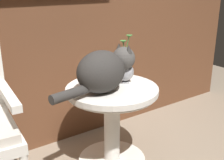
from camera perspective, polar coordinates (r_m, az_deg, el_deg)
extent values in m
cylinder|color=silver|center=(2.14, 0.00, -15.59)|extent=(0.48, 0.48, 0.03)
cylinder|color=silver|center=(2.00, 0.00, -9.23)|extent=(0.11, 0.11, 0.51)
cylinder|color=silver|center=(1.88, 0.00, -1.94)|extent=(0.61, 0.61, 0.03)
torus|color=silver|center=(1.89, 0.00, -2.72)|extent=(0.59, 0.59, 0.02)
cylinder|color=silver|center=(2.02, -19.89, -12.56)|extent=(0.04, 0.04, 0.43)
cube|color=silver|center=(1.62, -20.18, -2.65)|extent=(0.09, 0.46, 0.04)
ellipsoid|color=#33302D|center=(1.76, -2.21, 1.67)|extent=(0.37, 0.32, 0.26)
sphere|color=#494643|center=(1.89, 2.32, 4.33)|extent=(0.15, 0.15, 0.15)
cone|color=#33302D|center=(1.85, 3.33, 6.18)|extent=(0.05, 0.05, 0.05)
cone|color=#33302D|center=(1.90, 1.40, 6.59)|extent=(0.05, 0.05, 0.05)
cylinder|color=#33302D|center=(1.65, -7.82, -2.61)|extent=(0.30, 0.11, 0.06)
cylinder|color=#99999E|center=(1.97, 2.48, -0.29)|extent=(0.08, 0.08, 0.01)
ellipsoid|color=#99999E|center=(1.95, 2.51, 1.65)|extent=(0.13, 0.13, 0.13)
cylinder|color=#99999E|center=(1.92, 2.54, 4.01)|extent=(0.07, 0.07, 0.07)
torus|color=#99999E|center=(1.92, 2.56, 5.01)|extent=(0.09, 0.09, 0.02)
cylinder|color=#47893D|center=(1.91, 3.00, 6.84)|extent=(0.03, 0.01, 0.12)
cone|color=#47893D|center=(1.90, 3.45, 8.68)|extent=(0.04, 0.04, 0.02)
cylinder|color=#47893D|center=(1.90, 2.41, 6.30)|extent=(0.02, 0.01, 0.09)
cone|color=#47893D|center=(1.89, 2.25, 7.61)|extent=(0.04, 0.04, 0.02)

